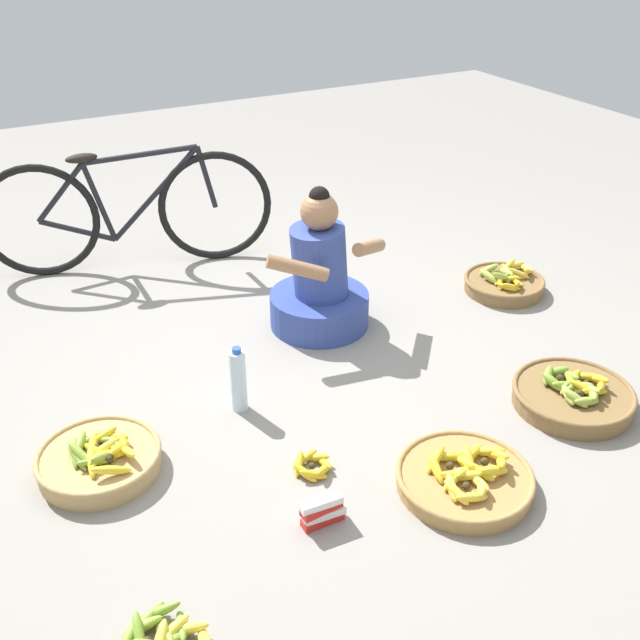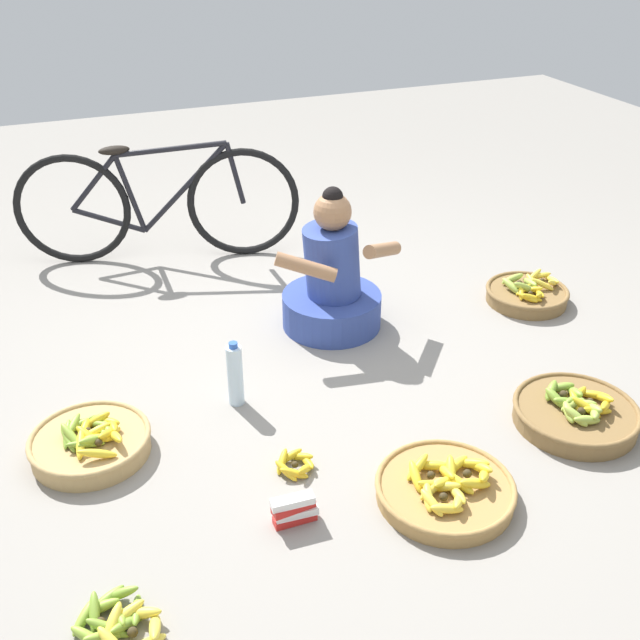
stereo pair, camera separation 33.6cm
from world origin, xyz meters
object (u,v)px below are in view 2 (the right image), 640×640
object	(u,v)px
bicycle_leaning	(158,204)
water_bottle	(235,375)
banana_basket_mid_right	(576,412)
banana_basket_mid_left	(446,488)
vendor_woman_front	(332,284)
banana_basket_back_center	(91,442)
packet_carton_stack	(294,510)
loose_bananas_front_right	(119,623)
banana_basket_near_vendor	(527,293)
loose_bananas_front_center	(295,464)

from	to	relation	value
bicycle_leaning	water_bottle	distance (m)	1.66
banana_basket_mid_right	banana_basket_mid_left	distance (m)	0.78
vendor_woman_front	bicycle_leaning	size ratio (longest dim) A/B	0.46
banana_basket_mid_right	banana_basket_back_center	distance (m)	2.05
packet_carton_stack	banana_basket_mid_left	bearing A→B (deg)	-8.99
banana_basket_mid_right	loose_bananas_front_right	distance (m)	2.03
banana_basket_near_vendor	vendor_woman_front	bearing A→B (deg)	171.78
banana_basket_near_vendor	banana_basket_mid_left	bearing A→B (deg)	-134.97
vendor_woman_front	bicycle_leaning	bearing A→B (deg)	119.84
water_bottle	banana_basket_mid_left	bearing A→B (deg)	-57.19
bicycle_leaning	banana_basket_mid_right	world-z (taller)	bicycle_leaning
banana_basket_mid_right	packet_carton_stack	size ratio (longest dim) A/B	3.04
banana_basket_mid_left	loose_bananas_front_right	bearing A→B (deg)	-173.31
banana_basket_back_center	loose_bananas_front_right	distance (m)	0.91
banana_basket_near_vendor	loose_bananas_front_center	bearing A→B (deg)	-153.27
banana_basket_mid_left	vendor_woman_front	bearing A→B (deg)	86.02
banana_basket_mid_left	packet_carton_stack	xyz separation A→B (m)	(-0.58, 0.09, 0.01)
bicycle_leaning	water_bottle	world-z (taller)	bicycle_leaning
bicycle_leaning	loose_bananas_front_right	world-z (taller)	bicycle_leaning
bicycle_leaning	packet_carton_stack	xyz separation A→B (m)	(-0.01, -2.44, -0.30)
banana_basket_back_center	banana_basket_near_vendor	distance (m)	2.47
banana_basket_mid_right	packet_carton_stack	xyz separation A→B (m)	(-1.33, -0.11, 0.01)
loose_bananas_front_right	water_bottle	size ratio (longest dim) A/B	0.99
loose_bananas_front_right	water_bottle	world-z (taller)	water_bottle
bicycle_leaning	banana_basket_back_center	xyz separation A→B (m)	(-0.65, -1.77, -0.30)
vendor_woman_front	loose_bananas_front_center	world-z (taller)	vendor_woman_front
banana_basket_mid_left	banana_basket_near_vendor	world-z (taller)	banana_basket_near_vendor
banana_basket_mid_left	loose_bananas_front_right	distance (m)	1.25
banana_basket_mid_right	water_bottle	bearing A→B (deg)	152.80
loose_bananas_front_right	banana_basket_near_vendor	bearing A→B (deg)	28.92
packet_carton_stack	banana_basket_mid_right	bearing A→B (deg)	4.75
vendor_woman_front	banana_basket_mid_right	xyz separation A→B (m)	(0.66, -1.17, -0.19)
packet_carton_stack	loose_bananas_front_center	bearing A→B (deg)	69.69
banana_basket_mid_left	banana_basket_near_vendor	xyz separation A→B (m)	(1.21, 1.21, 0.01)
vendor_woman_front	banana_basket_near_vendor	size ratio (longest dim) A/B	1.68
loose_bananas_front_right	loose_bananas_front_center	bearing A→B (deg)	33.41
vendor_woman_front	water_bottle	bearing A→B (deg)	-143.69
banana_basket_mid_right	banana_basket_near_vendor	world-z (taller)	banana_basket_near_vendor
bicycle_leaning	banana_basket_near_vendor	xyz separation A→B (m)	(1.78, -1.32, -0.31)
bicycle_leaning	banana_basket_mid_right	bearing A→B (deg)	-60.35
vendor_woman_front	loose_bananas_front_right	xyz separation A→B (m)	(-1.34, -1.52, -0.21)
banana_basket_mid_right	bicycle_leaning	bearing A→B (deg)	119.65
vendor_woman_front	packet_carton_stack	world-z (taller)	vendor_woman_front
banana_basket_mid_left	banana_basket_near_vendor	bearing A→B (deg)	45.03
bicycle_leaning	banana_basket_near_vendor	bearing A→B (deg)	-36.58
banana_basket_mid_right	loose_bananas_front_right	size ratio (longest dim) A/B	1.72
banana_basket_mid_right	banana_basket_near_vendor	distance (m)	1.11
vendor_woman_front	loose_bananas_front_center	xyz separation A→B (m)	(-0.57, -1.01, -0.22)
vendor_woman_front	banana_basket_mid_left	size ratio (longest dim) A/B	1.43
vendor_woman_front	packet_carton_stack	distance (m)	1.46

